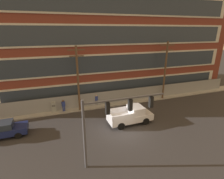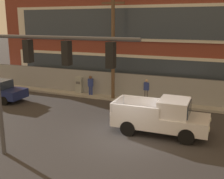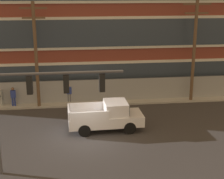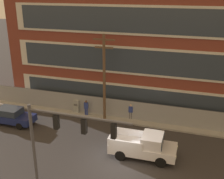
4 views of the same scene
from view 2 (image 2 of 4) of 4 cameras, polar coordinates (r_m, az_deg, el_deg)
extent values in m
plane|color=#333030|center=(14.23, 2.33, -10.49)|extent=(160.00, 160.00, 0.00)
cube|color=#9E9B93|center=(20.87, 9.52, -2.47)|extent=(80.00, 1.77, 0.16)
cube|color=brown|center=(25.76, 21.36, 16.14)|extent=(36.00, 10.53, 14.65)
cube|color=beige|center=(20.75, 19.54, 2.32)|extent=(33.12, 0.10, 2.64)
cube|color=#2D3844|center=(20.69, 19.53, 2.29)|extent=(31.68, 0.06, 2.20)
cube|color=beige|center=(20.40, 20.38, 12.45)|extent=(33.12, 0.10, 2.64)
cube|color=#2D3844|center=(20.34, 20.37, 12.45)|extent=(31.68, 0.06, 2.20)
cube|color=gray|center=(20.36, 14.86, -0.50)|extent=(38.84, 0.04, 1.98)
cylinder|color=#4C4C51|center=(20.15, 15.03, 2.23)|extent=(38.84, 0.05, 0.05)
cylinder|color=#4C4C51|center=(10.67, -10.92, 10.31)|extent=(6.34, 0.14, 0.14)
cube|color=black|center=(11.55, -16.67, 7.48)|extent=(0.28, 0.32, 0.90)
cylinder|color=red|center=(11.67, -16.20, 8.96)|extent=(0.04, 0.18, 0.18)
cylinder|color=#503E08|center=(11.69, -16.11, 7.59)|extent=(0.04, 0.18, 0.18)
cylinder|color=#0A4011|center=(11.72, -16.02, 6.23)|extent=(0.04, 0.18, 0.18)
cube|color=black|center=(10.52, -9.17, 7.33)|extent=(0.28, 0.32, 0.90)
cylinder|color=#4B0807|center=(10.65, -8.71, 8.93)|extent=(0.04, 0.18, 0.18)
cylinder|color=gold|center=(10.68, -8.66, 7.43)|extent=(0.04, 0.18, 0.18)
cylinder|color=#0A4011|center=(10.71, -8.60, 5.94)|extent=(0.04, 0.18, 0.18)
cube|color=black|center=(9.71, -0.24, 6.97)|extent=(0.28, 0.32, 0.90)
cylinder|color=#4B0807|center=(9.84, 0.17, 8.71)|extent=(0.04, 0.18, 0.18)
cylinder|color=gold|center=(9.87, 0.17, 7.09)|extent=(0.04, 0.18, 0.18)
cylinder|color=#0A4011|center=(9.91, 0.17, 5.48)|extent=(0.04, 0.18, 0.18)
cube|color=silver|center=(15.13, 9.76, -6.11)|extent=(5.00, 2.12, 0.70)
cube|color=silver|center=(14.78, 12.51, -3.57)|extent=(1.53, 1.87, 0.84)
cube|color=#283342|center=(14.69, 15.45, -3.85)|extent=(0.10, 1.64, 0.63)
cube|color=silver|center=(16.05, 6.65, -2.48)|extent=(2.48, 0.18, 0.56)
cube|color=silver|center=(14.32, 4.70, -4.44)|extent=(2.48, 0.18, 0.56)
cube|color=silver|center=(15.57, 1.05, -2.90)|extent=(0.15, 1.92, 0.56)
cylinder|color=black|center=(15.91, 15.67, -6.78)|extent=(0.81, 0.28, 0.80)
cylinder|color=black|center=(14.21, 14.85, -9.24)|extent=(0.81, 0.28, 0.80)
cylinder|color=black|center=(16.42, 5.29, -5.66)|extent=(0.81, 0.28, 0.80)
cylinder|color=black|center=(14.78, 3.26, -7.88)|extent=(0.81, 0.28, 0.80)
cube|color=white|center=(15.51, 19.41, -5.82)|extent=(0.07, 0.24, 0.16)
cube|color=white|center=(14.19, 19.15, -7.61)|extent=(0.07, 0.24, 0.16)
cylinder|color=black|center=(22.57, -18.24, -1.13)|extent=(0.64, 0.21, 0.64)
cylinder|color=black|center=(21.40, -21.02, -2.15)|extent=(0.64, 0.21, 0.64)
cylinder|color=brown|center=(20.58, 0.20, 8.98)|extent=(0.26, 0.26, 8.27)
cube|color=brown|center=(20.55, 0.21, 17.16)|extent=(1.70, 0.14, 0.14)
cube|color=#939993|center=(22.99, -6.64, 0.76)|extent=(0.57, 0.41, 1.43)
cube|color=#515151|center=(22.74, -6.93, 1.35)|extent=(0.40, 0.02, 0.20)
cylinder|color=navy|center=(22.26, -4.55, -0.39)|extent=(0.14, 0.14, 0.85)
cylinder|color=navy|center=(22.18, -4.14, -0.43)|extent=(0.14, 0.14, 0.85)
cube|color=navy|center=(22.05, -4.38, 1.42)|extent=(0.45, 0.33, 0.60)
sphere|color=brown|center=(21.97, -4.40, 2.49)|extent=(0.24, 0.24, 0.24)
cylinder|color=#4C4C51|center=(21.13, 6.74, -1.20)|extent=(0.14, 0.14, 0.85)
cylinder|color=#4C4C51|center=(21.09, 7.21, -1.25)|extent=(0.14, 0.14, 0.85)
cube|color=navy|center=(20.94, 7.03, 0.69)|extent=(0.42, 0.28, 0.60)
sphere|color=tan|center=(20.85, 7.07, 1.81)|extent=(0.24, 0.24, 0.24)
camera|label=1|loc=(11.66, -82.81, 23.17)|focal=28.00mm
camera|label=3|loc=(9.75, -125.14, 12.76)|focal=55.00mm
camera|label=4|loc=(7.51, -166.27, 43.39)|focal=45.00mm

